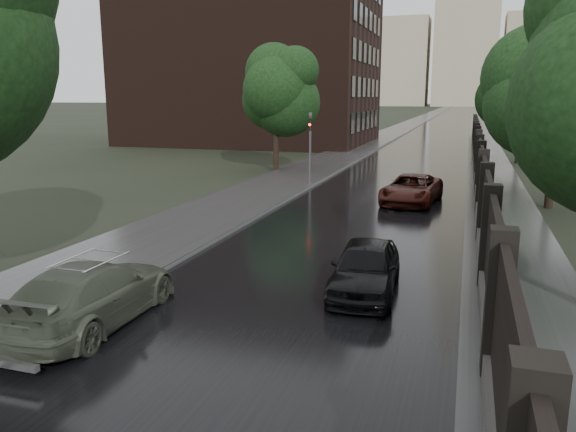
# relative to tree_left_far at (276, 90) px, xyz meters

# --- Properties ---
(road) EXTENTS (8.00, 420.00, 0.02)m
(road) POSITION_rel_tree_left_far_xyz_m (8.00, 160.00, -5.23)
(road) COLOR black
(road) RESTS_ON ground
(sidewalk_left) EXTENTS (4.00, 420.00, 0.16)m
(sidewalk_left) POSITION_rel_tree_left_far_xyz_m (2.00, 160.00, -5.16)
(sidewalk_left) COLOR #2D2D2D
(sidewalk_left) RESTS_ON ground
(verge_right) EXTENTS (3.00, 420.00, 0.08)m
(verge_right) POSITION_rel_tree_left_far_xyz_m (13.50, 160.00, -5.20)
(verge_right) COLOR #2D2D2D
(verge_right) RESTS_ON ground
(fence_right) EXTENTS (0.45, 75.72, 2.70)m
(fence_right) POSITION_rel_tree_left_far_xyz_m (12.60, 2.01, -4.23)
(fence_right) COLOR #383533
(fence_right) RESTS_ON ground
(tree_left_far) EXTENTS (4.25, 4.25, 7.39)m
(tree_left_far) POSITION_rel_tree_left_far_xyz_m (0.00, 0.00, 0.00)
(tree_left_far) COLOR black
(tree_left_far) RESTS_ON ground
(tree_right_b) EXTENTS (4.08, 4.08, 7.01)m
(tree_right_b) POSITION_rel_tree_left_far_xyz_m (15.50, -8.00, -0.29)
(tree_right_b) COLOR black
(tree_right_b) RESTS_ON ground
(tree_right_c) EXTENTS (4.08, 4.08, 7.01)m
(tree_right_c) POSITION_rel_tree_left_far_xyz_m (15.50, 10.00, -0.29)
(tree_right_c) COLOR black
(tree_right_c) RESTS_ON ground
(traffic_light) EXTENTS (0.16, 0.32, 4.00)m
(traffic_light) POSITION_rel_tree_left_far_xyz_m (3.70, -5.01, -2.84)
(traffic_light) COLOR #59595E
(traffic_light) RESTS_ON ground
(brick_building) EXTENTS (24.00, 18.00, 20.00)m
(brick_building) POSITION_rel_tree_left_far_xyz_m (-10.00, 22.00, 4.76)
(brick_building) COLOR black
(brick_building) RESTS_ON ground
(stalinist_tower) EXTENTS (92.00, 30.00, 159.00)m
(stalinist_tower) POSITION_rel_tree_left_far_xyz_m (8.00, 270.00, 33.14)
(stalinist_tower) COLOR tan
(stalinist_tower) RESTS_ON ground
(volga_sedan) EXTENTS (2.17, 4.90, 1.40)m
(volga_sedan) POSITION_rel_tree_left_far_xyz_m (4.40, -25.14, -4.54)
(volga_sedan) COLOR #474F3F
(volga_sedan) RESTS_ON ground
(car_right_near) EXTENTS (1.78, 3.99, 1.33)m
(car_right_near) POSITION_rel_tree_left_far_xyz_m (9.68, -21.39, -4.58)
(car_right_near) COLOR black
(car_right_near) RESTS_ON ground
(car_right_far) EXTENTS (2.74, 5.05, 1.34)m
(car_right_far) POSITION_rel_tree_left_far_xyz_m (9.60, -8.79, -4.57)
(car_right_far) COLOR black
(car_right_far) RESTS_ON ground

